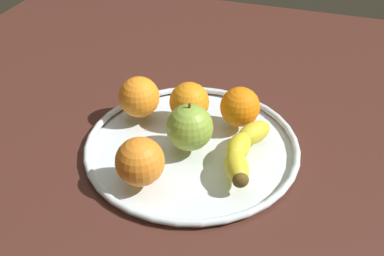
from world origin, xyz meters
The scene contains 8 objects.
ground_plane centered at (0.00, 0.00, -2.00)cm, with size 144.71×144.71×4.00cm, color #45231C.
fruit_bowl centered at (0.00, 0.00, 0.92)cm, with size 38.33×38.33×1.80cm.
banana centered at (1.65, 9.58, 3.68)cm, with size 18.04×7.40×3.77cm.
apple centered at (1.29, -0.37, 5.87)cm, with size 8.14×8.14×8.94cm.
orange_back_right centered at (-6.65, -2.74, 5.53)cm, with size 7.46×7.46×7.46cm, color orange.
orange_center centered at (12.02, -4.54, 5.70)cm, with size 7.81×7.81×7.81cm, color orange.
orange_front_left centered at (-5.07, -12.17, 5.68)cm, with size 7.77×7.77×7.77cm, color orange.
orange_front_right centered at (-8.10, 6.58, 5.48)cm, with size 7.36×7.36×7.36cm, color orange.
Camera 1 is at (60.20, 19.98, 51.73)cm, focal length 42.44 mm.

